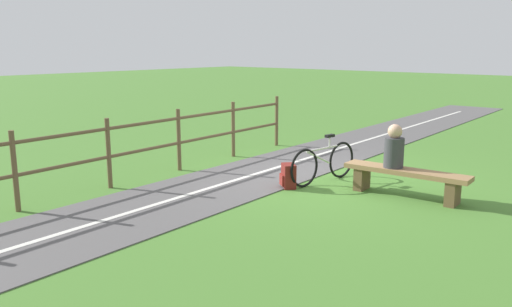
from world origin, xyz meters
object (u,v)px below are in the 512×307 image
bench (405,177)px  bicycle (324,163)px  backpack (288,176)px  person_seated (394,148)px

bench → bicycle: size_ratio=1.22×
bench → backpack: size_ratio=4.91×
backpack → bicycle: bearing=-109.6°
person_seated → bicycle: person_seated is taller
backpack → person_seated: bearing=-153.8°
bench → backpack: (1.81, 0.79, -0.13)m
bicycle → backpack: bearing=-12.2°
person_seated → backpack: 1.87m
bicycle → backpack: size_ratio=4.04×
person_seated → bench: bearing=180.0°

